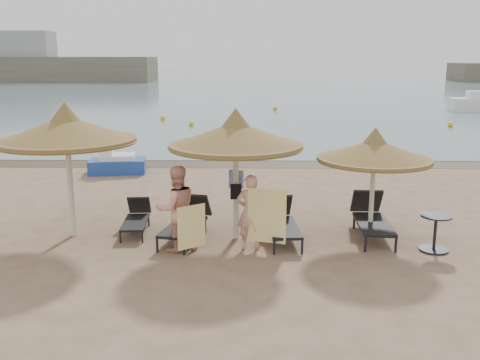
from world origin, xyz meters
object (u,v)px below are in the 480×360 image
object	(u,v)px
person_right	(250,206)
side_table	(435,234)
palapa_left	(66,130)
person_left	(176,202)
lounger_near_right	(281,221)
palapa_center	(236,136)
lounger_far_right	(371,217)
pedal_boat	(117,163)
lounger_far_left	(136,217)
lounger_near_left	(187,220)
palapa_right	(375,151)

from	to	relation	value
person_right	side_table	bearing A→B (deg)	174.80
palapa_left	person_left	bearing A→B (deg)	-20.18
lounger_near_right	person_right	distance (m)	1.16
palapa_center	lounger_far_right	distance (m)	3.73
palapa_left	pedal_boat	world-z (taller)	palapa_left
palapa_left	palapa_center	world-z (taller)	palapa_left
palapa_left	side_table	distance (m)	8.43
lounger_near_right	palapa_center	bearing A→B (deg)	178.33
palapa_left	person_right	distance (m)	4.48
person_right	pedal_boat	bearing A→B (deg)	-62.21
pedal_boat	lounger_far_left	bearing A→B (deg)	-80.47
palapa_left	lounger_near_left	xyz separation A→B (m)	(2.68, -0.09, -2.08)
lounger_near_right	person_left	world-z (taller)	person_left
palapa_left	lounger_far_left	world-z (taller)	palapa_left
lounger_far_left	pedal_boat	xyz separation A→B (m)	(-2.06, 6.56, 0.01)
lounger_near_right	person_left	distance (m)	2.54
palapa_left	lounger_far_right	xyz separation A→B (m)	(6.97, 0.14, -2.06)
palapa_left	lounger_far_left	distance (m)	2.60
lounger_near_right	side_table	bearing A→B (deg)	-18.65
palapa_right	lounger_near_left	xyz separation A→B (m)	(-4.23, -0.04, -1.64)
lounger_far_left	side_table	xyz separation A→B (m)	(6.70, -1.27, 0.05)
lounger_far_right	palapa_right	bearing A→B (deg)	-105.85
palapa_left	person_right	bearing A→B (deg)	-10.99
side_table	lounger_far_left	bearing A→B (deg)	169.27
palapa_center	pedal_boat	xyz separation A→B (m)	(-4.46, 7.07, -2.05)
palapa_center	person_right	bearing A→B (deg)	-64.30
side_table	person_right	bearing A→B (deg)	178.74
lounger_far_left	lounger_far_right	size ratio (longest dim) A/B	0.77
person_left	lounger_near_right	bearing A→B (deg)	175.61
palapa_center	person_left	distance (m)	1.98
palapa_left	lounger_far_right	world-z (taller)	palapa_left
lounger_far_right	palapa_left	bearing A→B (deg)	-176.62
lounger_far_right	pedal_boat	size ratio (longest dim) A/B	1.02
palapa_left	side_table	bearing A→B (deg)	-6.26
lounger_far_left	person_left	bearing A→B (deg)	-52.39
lounger_near_right	lounger_far_right	distance (m)	2.13
lounger_far_left	person_right	size ratio (longest dim) A/B	0.86
palapa_center	side_table	size ratio (longest dim) A/B	3.80
lounger_far_right	pedal_boat	world-z (taller)	lounger_far_right
lounger_near_right	person_right	bearing A→B (deg)	-139.77
lounger_near_right	palapa_left	bearing A→B (deg)	174.32
palapa_center	person_right	xyz separation A→B (m)	(0.32, -0.67, -1.43)
side_table	palapa_left	bearing A→B (deg)	173.74
lounger_far_left	person_right	bearing A→B (deg)	-27.04
palapa_left	lounger_far_right	bearing A→B (deg)	1.13
palapa_right	lounger_far_left	bearing A→B (deg)	175.48
pedal_boat	person_right	bearing A→B (deg)	-66.18
person_right	palapa_center	bearing A→B (deg)	-68.25
pedal_boat	lounger_near_right	bearing A→B (deg)	-59.79
palapa_center	palapa_right	size ratio (longest dim) A/B	1.17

